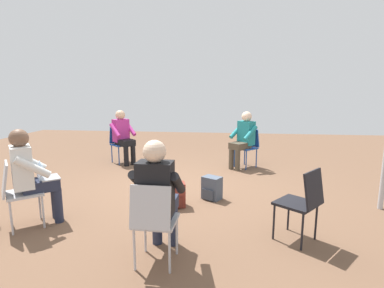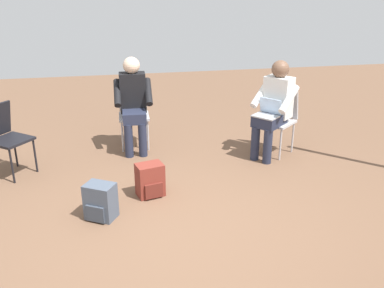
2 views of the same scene
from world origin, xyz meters
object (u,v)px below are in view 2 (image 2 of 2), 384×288
(backpack_near_laptop_user, at_px, (150,182))
(backpack_by_empty_chair, at_px, (101,203))
(chair_southwest, at_px, (5,134))
(person_with_laptop, at_px, (274,105))
(chair_northwest, at_px, (279,116))
(chair_west, at_px, (134,111))
(person_in_black, at_px, (133,100))

(backpack_near_laptop_user, relative_size, backpack_by_empty_chair, 1.00)
(chair_southwest, bearing_deg, backpack_by_empty_chair, 79.79)
(chair_southwest, xyz_separation_m, person_with_laptop, (0.06, 3.26, 0.20))
(chair_northwest, bearing_deg, chair_west, 31.73)
(chair_west, distance_m, backpack_near_laptop_user, 1.56)
(backpack_near_laptop_user, bearing_deg, chair_northwest, 116.85)
(chair_west, height_order, backpack_near_laptop_user, chair_west)
(chair_west, bearing_deg, person_with_laptop, 159.16)
(person_in_black, bearing_deg, chair_northwest, 168.35)
(chair_northwest, height_order, person_in_black, person_in_black)
(person_in_black, relative_size, backpack_near_laptop_user, 3.44)
(person_in_black, relative_size, backpack_by_empty_chair, 3.44)
(chair_northwest, relative_size, person_in_black, 0.69)
(chair_west, height_order, backpack_by_empty_chair, chair_west)
(chair_northwest, xyz_separation_m, person_in_black, (-0.45, -1.87, 0.20))
(chair_northwest, height_order, backpack_near_laptop_user, chair_northwest)
(chair_west, relative_size, person_in_black, 0.69)
(chair_west, distance_m, person_with_laptop, 1.89)
(chair_west, bearing_deg, chair_northwest, 163.57)
(chair_southwest, bearing_deg, chair_west, 152.50)
(chair_southwest, height_order, person_with_laptop, person_with_laptop)
(chair_northwest, distance_m, person_in_black, 1.93)
(chair_northwest, distance_m, person_with_laptop, 0.26)
(person_in_black, height_order, backpack_by_empty_chair, person_in_black)
(chair_northwest, bearing_deg, person_with_laptop, 90.00)
(chair_southwest, relative_size, person_with_laptop, 0.69)
(person_with_laptop, bearing_deg, chair_west, 27.32)
(person_with_laptop, distance_m, backpack_near_laptop_user, 1.93)
(person_with_laptop, distance_m, backpack_by_empty_chair, 2.54)
(chair_northwest, relative_size, chair_west, 1.00)
(person_with_laptop, relative_size, backpack_near_laptop_user, 3.44)
(chair_west, distance_m, chair_southwest, 1.66)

